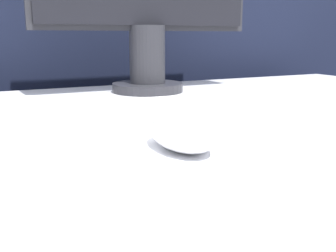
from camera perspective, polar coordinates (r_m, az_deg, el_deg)
partition_panel at (r=1.14m, az=-16.81°, el=4.82°), size 5.00×0.03×1.47m
computer_mouse_near at (r=0.45m, az=1.88°, el=-1.11°), size 0.06×0.11×0.04m
keyboard at (r=0.60m, az=-10.11°, el=1.66°), size 0.40×0.14×0.02m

